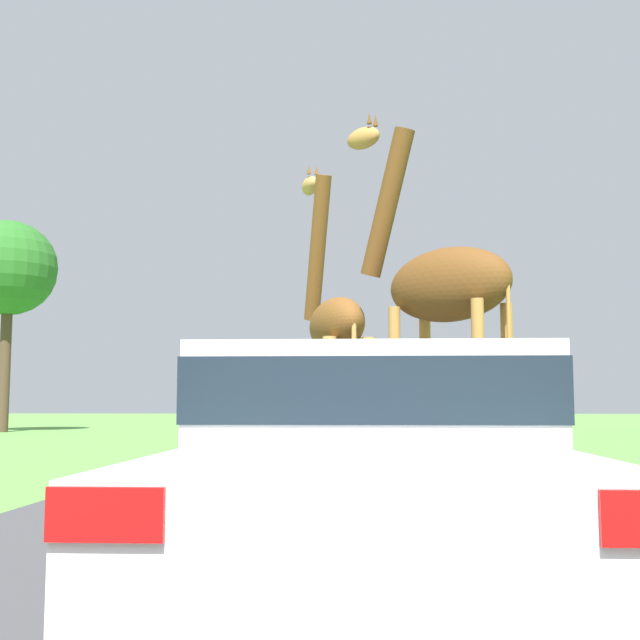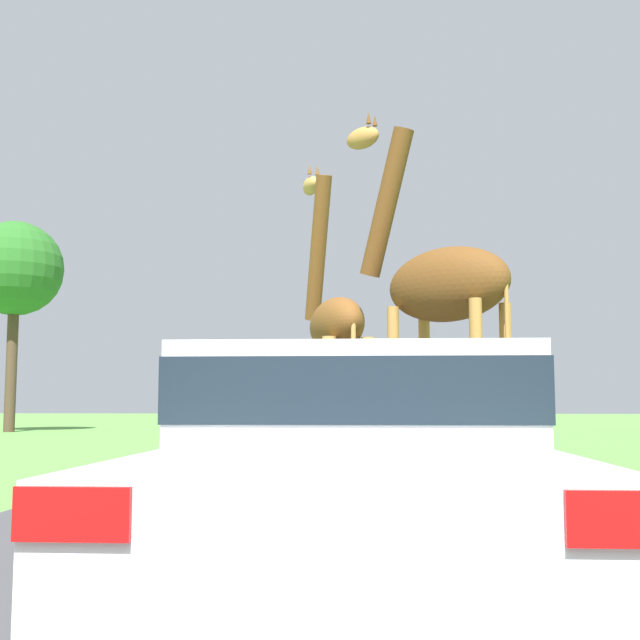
# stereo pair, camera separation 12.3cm
# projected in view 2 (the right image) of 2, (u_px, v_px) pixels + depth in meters

# --- Properties ---
(road) EXTENTS (6.59, 120.00, 0.00)m
(road) POSITION_uv_depth(u_px,v_px,m) (356.00, 433.00, 29.94)
(road) COLOR #424244
(road) RESTS_ON ground
(giraffe_near_road) EXTENTS (1.28, 2.63, 5.05)m
(giraffe_near_road) POSITION_uv_depth(u_px,v_px,m) (334.00, 333.00, 11.82)
(giraffe_near_road) COLOR tan
(giraffe_near_road) RESTS_ON ground
(giraffe_companion) EXTENTS (2.25, 2.03, 5.10)m
(giraffe_companion) POSITION_uv_depth(u_px,v_px,m) (440.00, 288.00, 10.01)
(giraffe_companion) COLOR #B77F3D
(giraffe_companion) RESTS_ON ground
(car_lead_maroon) EXTENTS (1.93, 4.53, 1.43)m
(car_lead_maroon) POSITION_uv_depth(u_px,v_px,m) (358.00, 471.00, 4.52)
(car_lead_maroon) COLOR silver
(car_lead_maroon) RESTS_ON ground
(car_queue_right) EXTENTS (1.99, 4.69, 1.39)m
(car_queue_right) POSITION_uv_depth(u_px,v_px,m) (426.00, 424.00, 14.97)
(car_queue_right) COLOR navy
(car_queue_right) RESTS_ON ground
(car_queue_left) EXTENTS (1.92, 4.18, 1.46)m
(car_queue_left) POSITION_uv_depth(u_px,v_px,m) (286.00, 414.00, 24.64)
(car_queue_left) COLOR #561914
(car_queue_left) RESTS_ON ground
(car_far_ahead) EXTENTS (1.74, 4.03, 1.35)m
(car_far_ahead) POSITION_uv_depth(u_px,v_px,m) (425.00, 414.00, 26.79)
(car_far_ahead) COLOR black
(car_far_ahead) RESTS_ON ground
(tree_far_right) EXTENTS (3.72, 3.72, 8.24)m
(tree_far_right) POSITION_uv_depth(u_px,v_px,m) (15.00, 270.00, 31.48)
(tree_far_right) COLOR #4C3828
(tree_far_right) RESTS_ON ground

